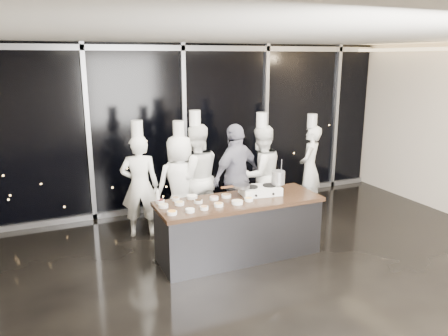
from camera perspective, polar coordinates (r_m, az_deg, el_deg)
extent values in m
plane|color=black|center=(6.09, 5.70, -14.68)|extent=(9.00, 9.00, 0.00)
cube|color=beige|center=(8.65, -5.43, 5.33)|extent=(9.00, 0.02, 3.20)
cube|color=silver|center=(5.33, 6.58, 16.98)|extent=(9.00, 7.00, 0.02)
cube|color=black|center=(8.59, -5.30, 5.28)|extent=(8.90, 0.04, 3.18)
cube|color=#999BA1|center=(8.44, -5.43, 15.34)|extent=(8.90, 0.08, 0.10)
cube|color=#999BA1|center=(8.92, -4.97, -4.65)|extent=(8.90, 0.08, 0.10)
cube|color=#999BA1|center=(8.17, -17.29, 4.21)|extent=(0.08, 0.08, 3.20)
cube|color=#999BA1|center=(8.54, -5.19, 5.23)|extent=(0.08, 0.08, 3.20)
cube|color=#999BA1|center=(9.26, 5.48, 5.93)|extent=(0.08, 0.08, 3.20)
cube|color=#999BA1|center=(10.25, 14.38, 6.36)|extent=(0.08, 0.08, 3.20)
cube|color=#39393E|center=(6.62, 1.96, -8.08)|extent=(2.40, 0.80, 0.84)
cube|color=#3D2419|center=(6.47, 2.00, -4.39)|extent=(2.46, 0.86, 0.06)
cube|color=silver|center=(6.70, 4.75, -2.94)|extent=(0.64, 0.44, 0.12)
cylinder|color=black|center=(6.63, 3.57, -2.47)|extent=(0.23, 0.23, 0.02)
cylinder|color=black|center=(6.74, 5.93, -2.26)|extent=(0.23, 0.23, 0.02)
cylinder|color=black|center=(6.49, 4.22, -3.61)|extent=(0.04, 0.02, 0.04)
cylinder|color=black|center=(6.59, 6.47, -3.39)|extent=(0.04, 0.02, 0.04)
cylinder|color=slate|center=(6.56, 2.26, -2.35)|extent=(0.30, 0.30, 0.04)
cube|color=#4C2B14|center=(6.49, 0.32, -2.43)|extent=(0.20, 0.05, 0.02)
cylinder|color=#ADADAF|center=(6.76, 7.09, -1.24)|extent=(0.23, 0.23, 0.20)
cylinder|color=white|center=(5.90, -6.81, -5.82)|extent=(0.14, 0.14, 0.04)
cylinder|color=orange|center=(5.89, -6.81, -5.67)|extent=(0.11, 0.11, 0.01)
cylinder|color=white|center=(6.18, -7.92, -4.92)|extent=(0.13, 0.13, 0.04)
cylinder|color=#CEB891|center=(6.17, -7.93, -4.78)|extent=(0.11, 0.11, 0.01)
cylinder|color=white|center=(6.37, -8.35, -4.34)|extent=(0.13, 0.13, 0.04)
cylinder|color=#330F0F|center=(6.36, -8.36, -4.20)|extent=(0.10, 0.10, 0.01)
cylinder|color=white|center=(5.96, -4.47, -5.54)|extent=(0.13, 0.13, 0.04)
cylinder|color=white|center=(5.96, -4.47, -5.39)|extent=(0.10, 0.10, 0.01)
cylinder|color=white|center=(6.25, -5.85, -4.62)|extent=(0.13, 0.13, 0.04)
cylinder|color=tan|center=(6.25, -5.85, -4.48)|extent=(0.11, 0.11, 0.01)
cylinder|color=white|center=(6.44, -6.31, -4.05)|extent=(0.11, 0.11, 0.04)
cylinder|color=#936A49|center=(6.44, -6.32, -3.91)|extent=(0.09, 0.09, 0.01)
cylinder|color=white|center=(6.04, -2.61, -5.23)|extent=(0.12, 0.12, 0.04)
cylinder|color=#BD814D|center=(6.04, -2.62, -5.09)|extent=(0.10, 0.10, 0.01)
cylinder|color=white|center=(6.31, -3.38, -4.38)|extent=(0.12, 0.12, 0.04)
cylinder|color=black|center=(6.31, -3.38, -4.24)|extent=(0.10, 0.10, 0.01)
cylinder|color=white|center=(6.52, -4.22, -3.78)|extent=(0.17, 0.17, 0.04)
cylinder|color=white|center=(6.51, -4.22, -3.64)|extent=(0.14, 0.14, 0.01)
cylinder|color=white|center=(6.16, -0.71, -4.83)|extent=(0.13, 0.13, 0.04)
cylinder|color=tan|center=(6.16, -0.71, -4.68)|extent=(0.11, 0.11, 0.01)
cylinder|color=white|center=(6.45, -1.32, -3.94)|extent=(0.13, 0.13, 0.04)
cylinder|color=#B17765|center=(6.45, -1.32, -3.80)|extent=(0.11, 0.11, 0.01)
cylinder|color=white|center=(6.27, 1.75, -4.49)|extent=(0.16, 0.16, 0.04)
cylinder|color=#C2B39A|center=(6.26, 1.75, -4.35)|extent=(0.13, 0.13, 0.01)
cylinder|color=white|center=(6.55, 0.30, -3.66)|extent=(0.14, 0.14, 0.04)
cylinder|color=#9A7046|center=(6.54, 0.30, -3.52)|extent=(0.12, 0.12, 0.01)
cylinder|color=white|center=(6.40, 3.25, -4.12)|extent=(0.13, 0.13, 0.04)
cylinder|color=#EBAB4E|center=(6.39, 3.25, -3.97)|extent=(0.10, 0.10, 0.01)
cylinder|color=silver|center=(6.36, -8.66, -3.80)|extent=(0.06, 0.06, 0.17)
cone|color=silver|center=(6.33, -8.70, -2.84)|extent=(0.05, 0.05, 0.06)
imported|color=white|center=(7.36, -10.94, -2.34)|extent=(0.72, 0.57, 1.73)
cylinder|color=white|center=(7.15, -11.31, 5.08)|extent=(0.24, 0.24, 0.26)
imported|color=white|center=(7.43, -5.76, -2.12)|extent=(0.87, 0.60, 1.70)
cylinder|color=white|center=(7.22, -5.95, 5.12)|extent=(0.20, 0.20, 0.26)
imported|color=white|center=(7.52, -3.69, -1.25)|extent=(0.92, 0.73, 1.86)
cylinder|color=white|center=(7.31, -3.82, 6.53)|extent=(0.19, 0.19, 0.26)
imported|color=#131233|center=(7.56, 1.63, -1.15)|extent=(1.18, 0.84, 1.85)
imported|color=white|center=(7.86, 4.79, -0.88)|extent=(0.97, 0.82, 1.78)
cylinder|color=white|center=(7.66, 4.94, 6.28)|extent=(0.22, 0.22, 0.26)
imported|color=white|center=(8.71, 11.13, 0.02)|extent=(0.72, 0.69, 1.66)
cylinder|color=white|center=(8.53, 11.43, 6.09)|extent=(0.27, 0.27, 0.26)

